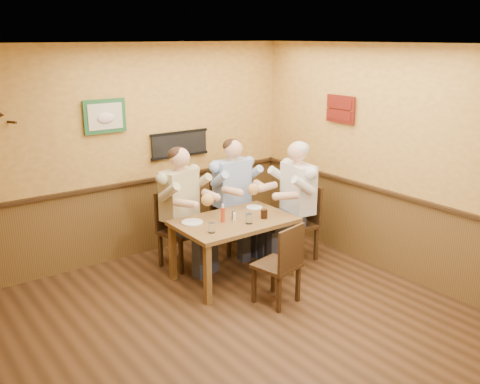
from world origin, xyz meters
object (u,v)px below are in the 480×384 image
object	(u,v)px
chair_near_side	(276,263)
water_glass_mid	(249,219)
diner_white_elder	(298,207)
diner_blue_polo	(232,201)
chair_back_right	(232,216)
diner_tan_shirt	(180,214)
pepper_shaker	(233,215)
water_glass_left	(212,228)
chair_back_left	(180,230)
hot_sauce_bottle	(223,214)
chair_right_end	(297,222)
dining_table	(234,227)
salt_shaker	(234,217)
cola_tumbler	(264,214)

from	to	relation	value
chair_near_side	water_glass_mid	world-z (taller)	chair_near_side
diner_white_elder	water_glass_mid	xyz separation A→B (m)	(-0.96, -0.21, 0.10)
diner_blue_polo	diner_white_elder	distance (m)	0.91
chair_back_right	diner_tan_shirt	bearing A→B (deg)	-175.55
water_glass_mid	pepper_shaker	distance (m)	0.25
water_glass_left	pepper_shaker	xyz separation A→B (m)	(0.47, 0.24, -0.01)
chair_back_right	diner_white_elder	bearing A→B (deg)	-54.67
chair_back_left	chair_back_right	xyz separation A→B (m)	(0.86, 0.06, -0.00)
diner_blue_polo	hot_sauce_bottle	size ratio (longest dim) A/B	6.99
chair_near_side	chair_back_right	bearing A→B (deg)	-120.02
chair_right_end	diner_white_elder	world-z (taller)	diner_white_elder
water_glass_left	hot_sauce_bottle	bearing A→B (deg)	36.07
water_glass_left	diner_blue_polo	bearing A→B (deg)	44.91
chair_near_side	pepper_shaker	bearing A→B (deg)	-102.61
pepper_shaker	dining_table	bearing A→B (deg)	-105.91
dining_table	chair_back_right	distance (m)	0.92
chair_back_right	salt_shaker	bearing A→B (deg)	-123.49
chair_near_side	cola_tumbler	distance (m)	0.78
water_glass_mid	cola_tumbler	size ratio (longest dim) A/B	1.12
diner_tan_shirt	salt_shaker	size ratio (longest dim) A/B	14.57
water_glass_left	pepper_shaker	bearing A→B (deg)	27.17
chair_near_side	diner_tan_shirt	world-z (taller)	diner_tan_shirt
chair_back_left	hot_sauce_bottle	xyz separation A→B (m)	(0.20, -0.67, 0.36)
diner_white_elder	cola_tumbler	size ratio (longest dim) A/B	13.11
diner_tan_shirt	dining_table	bearing A→B (deg)	-77.87
chair_right_end	cola_tumbler	world-z (taller)	chair_right_end
diner_tan_shirt	pepper_shaker	bearing A→B (deg)	-76.13
diner_white_elder	cola_tumbler	bearing A→B (deg)	-67.73
chair_back_right	chair_right_end	distance (m)	0.91
chair_back_left	water_glass_left	world-z (taller)	chair_back_left
pepper_shaker	chair_near_side	bearing A→B (deg)	-90.49
water_glass_left	cola_tumbler	distance (m)	0.78
diner_white_elder	hot_sauce_bottle	xyz separation A→B (m)	(-1.18, 0.01, 0.14)
diner_blue_polo	diner_white_elder	size ratio (longest dim) A/B	0.99
chair_right_end	pepper_shaker	distance (m)	1.06
diner_white_elder	chair_back_right	bearing A→B (deg)	-136.30
salt_shaker	diner_white_elder	bearing A→B (deg)	1.38
pepper_shaker	hot_sauce_bottle	bearing A→B (deg)	-173.41
chair_back_right	diner_tan_shirt	distance (m)	0.89
water_glass_mid	chair_right_end	bearing A→B (deg)	12.50
chair_near_side	dining_table	bearing A→B (deg)	-101.97
diner_tan_shirt	pepper_shaker	xyz separation A→B (m)	(0.37, -0.65, 0.09)
hot_sauce_bottle	diner_tan_shirt	bearing A→B (deg)	106.73
chair_near_side	hot_sauce_bottle	world-z (taller)	hot_sauce_bottle
chair_back_left	chair_near_side	distance (m)	1.52
chair_right_end	diner_blue_polo	bearing A→B (deg)	-136.30
dining_table	chair_near_side	size ratio (longest dim) A/B	1.50
dining_table	diner_blue_polo	size ratio (longest dim) A/B	1.00
cola_tumbler	pepper_shaker	world-z (taller)	cola_tumbler
chair_near_side	hot_sauce_bottle	distance (m)	0.91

